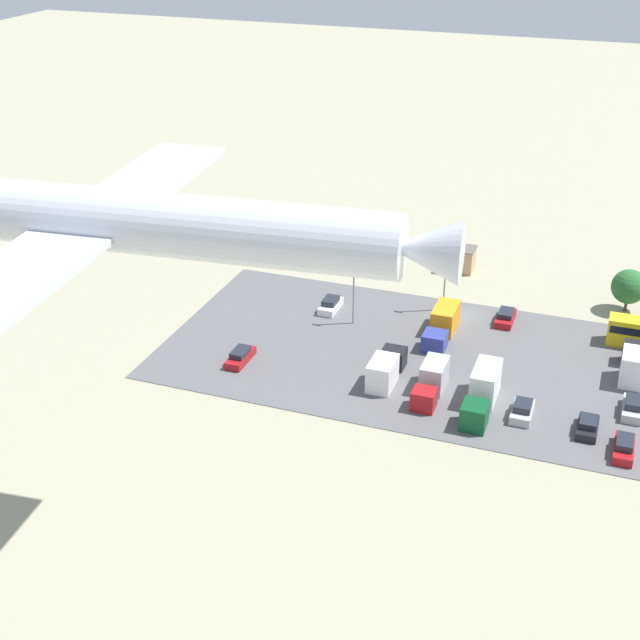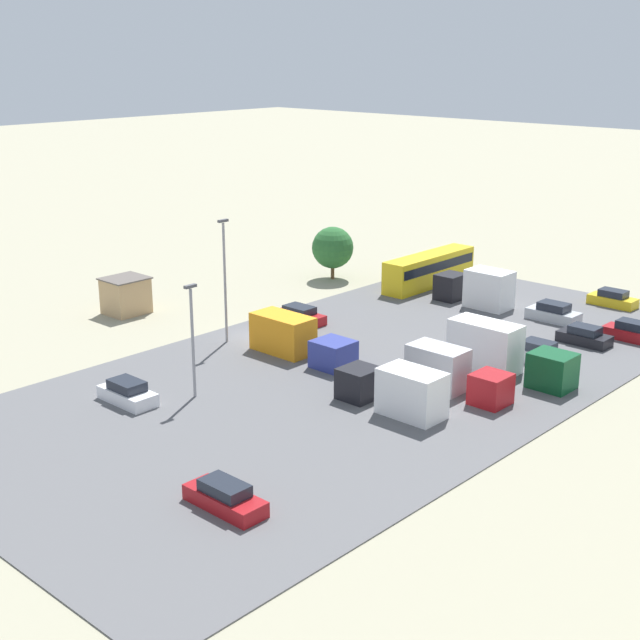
% 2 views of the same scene
% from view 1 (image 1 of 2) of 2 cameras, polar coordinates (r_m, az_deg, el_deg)
% --- Properties ---
extents(ground_plane, '(400.00, 400.00, 0.00)m').
position_cam_1_polar(ground_plane, '(107.51, 9.17, 0.27)').
color(ground_plane, gray).
extents(parking_lot_surface, '(60.64, 29.99, 0.08)m').
position_cam_1_polar(parking_lot_surface, '(97.50, 7.80, -2.56)').
color(parking_lot_surface, '#565659').
rests_on(parking_lot_surface, ground).
extents(shed_building, '(3.63, 3.32, 3.20)m').
position_cam_1_polar(shed_building, '(119.17, 9.01, 3.88)').
color(shed_building, tan).
rests_on(shed_building, ground).
extents(parked_car_0, '(1.95, 4.03, 1.58)m').
position_cam_1_polar(parked_car_0, '(88.88, 12.83, -5.68)').
color(parked_car_0, '#ADB2B7').
rests_on(parked_car_0, ground).
extents(parked_car_1, '(1.90, 4.29, 1.52)m').
position_cam_1_polar(parked_car_1, '(107.15, 0.68, 0.97)').
color(parked_car_1, silver).
rests_on(parked_car_1, ground).
extents(parked_car_2, '(1.93, 4.42, 1.59)m').
position_cam_1_polar(parked_car_2, '(92.36, 19.39, -5.30)').
color(parked_car_2, '#ADB2B7').
rests_on(parked_car_2, ground).
extents(parked_car_3, '(1.77, 4.60, 1.55)m').
position_cam_1_polar(parked_car_3, '(86.19, 18.88, -7.72)').
color(parked_car_3, maroon).
rests_on(parked_car_3, ground).
extents(parked_car_4, '(1.76, 4.66, 1.44)m').
position_cam_1_polar(parked_car_4, '(96.38, -5.12, -2.34)').
color(parked_car_4, maroon).
rests_on(parked_car_4, ground).
extents(parked_car_5, '(1.89, 4.04, 1.44)m').
position_cam_1_polar(parked_car_5, '(88.22, 16.76, -6.54)').
color(parked_car_5, black).
rests_on(parked_car_5, ground).
extents(parked_car_6, '(1.95, 4.56, 1.42)m').
position_cam_1_polar(parked_car_6, '(106.57, 11.79, 0.18)').
color(parked_car_6, maroon).
rests_on(parked_car_6, ground).
extents(parked_truck_0, '(2.52, 8.94, 2.89)m').
position_cam_1_polar(parked_truck_0, '(102.02, 7.84, -0.28)').
color(parked_truck_0, navy).
rests_on(parked_truck_0, ground).
extents(parked_truck_1, '(2.31, 7.34, 2.95)m').
position_cam_1_polar(parked_truck_1, '(90.71, 7.13, -3.93)').
color(parked_truck_1, maroon).
rests_on(parked_truck_1, ground).
extents(parked_truck_2, '(2.43, 9.34, 3.55)m').
position_cam_1_polar(parked_truck_2, '(89.23, 10.35, -4.55)').
color(parked_truck_2, '#0C4723').
rests_on(parked_truck_2, ground).
extents(parked_truck_3, '(2.57, 7.13, 3.40)m').
position_cam_1_polar(parked_truck_3, '(98.33, 19.46, -2.65)').
color(parked_truck_3, black).
rests_on(parked_truck_3, ground).
extents(parked_truck_4, '(2.46, 7.51, 3.00)m').
position_cam_1_polar(parked_truck_4, '(92.38, 4.22, -3.14)').
color(parked_truck_4, black).
rests_on(parked_truck_4, ground).
extents(tree_near_shed, '(4.16, 4.16, 5.28)m').
position_cam_1_polar(tree_near_shed, '(112.18, 19.17, 2.03)').
color(tree_near_shed, brown).
rests_on(tree_near_shed, ground).
extents(light_pole_lot_centre, '(0.90, 0.28, 9.77)m').
position_cam_1_polar(light_pole_lot_centre, '(106.23, 8.05, 3.24)').
color(light_pole_lot_centre, gray).
rests_on(light_pole_lot_centre, ground).
extents(light_pole_lot_edge, '(0.90, 0.28, 7.70)m').
position_cam_1_polar(light_pole_lot_edge, '(102.46, 2.17, 1.93)').
color(light_pole_lot_edge, gray).
rests_on(light_pole_lot_edge, ground).
extents(airplane, '(39.31, 32.84, 9.00)m').
position_cam_1_polar(airplane, '(51.32, -13.69, 6.28)').
color(airplane, silver).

